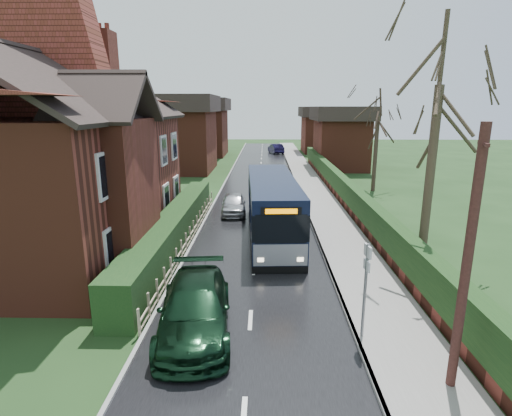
{
  "coord_description": "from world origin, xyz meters",
  "views": [
    {
      "loc": [
        0.42,
        -13.15,
        6.43
      ],
      "look_at": [
        0.02,
        5.14,
        1.8
      ],
      "focal_mm": 28.0,
      "sensor_mm": 36.0,
      "label": 1
    }
  ],
  "objects_px": {
    "telegraph_pole": "(467,265)",
    "bus": "(272,208)",
    "brick_house": "(63,154)",
    "car_silver": "(234,204)",
    "bus_stop_sign": "(366,278)",
    "car_green": "(195,308)"
  },
  "relations": [
    {
      "from": "telegraph_pole",
      "to": "bus",
      "type": "bearing_deg",
      "value": 125.52
    },
    {
      "from": "brick_house",
      "to": "car_silver",
      "type": "relative_size",
      "value": 3.98
    },
    {
      "from": "brick_house",
      "to": "telegraph_pole",
      "type": "xyz_separation_m",
      "value": [
        13.53,
        -9.78,
        -1.26
      ]
    },
    {
      "from": "car_silver",
      "to": "bus_stop_sign",
      "type": "xyz_separation_m",
      "value": [
        4.7,
        -13.86,
        1.28
      ]
    },
    {
      "from": "bus",
      "to": "brick_house",
      "type": "bearing_deg",
      "value": -173.23
    },
    {
      "from": "car_silver",
      "to": "bus",
      "type": "bearing_deg",
      "value": -66.21
    },
    {
      "from": "brick_house",
      "to": "car_green",
      "type": "relative_size",
      "value": 2.92
    },
    {
      "from": "brick_house",
      "to": "car_silver",
      "type": "distance_m",
      "value": 10.17
    },
    {
      "from": "bus",
      "to": "car_silver",
      "type": "distance_m",
      "value": 5.07
    },
    {
      "from": "bus",
      "to": "bus_stop_sign",
      "type": "relative_size",
      "value": 3.45
    },
    {
      "from": "bus",
      "to": "car_silver",
      "type": "height_order",
      "value": "bus"
    },
    {
      "from": "brick_house",
      "to": "car_silver",
      "type": "bearing_deg",
      "value": 40.05
    },
    {
      "from": "car_silver",
      "to": "car_green",
      "type": "height_order",
      "value": "car_green"
    },
    {
      "from": "bus",
      "to": "car_green",
      "type": "distance_m",
      "value": 9.38
    },
    {
      "from": "bus",
      "to": "car_green",
      "type": "xyz_separation_m",
      "value": [
        -2.4,
        -9.03,
        -0.76
      ]
    },
    {
      "from": "car_silver",
      "to": "telegraph_pole",
      "type": "relative_size",
      "value": 0.6
    },
    {
      "from": "telegraph_pole",
      "to": "bus_stop_sign",
      "type": "bearing_deg",
      "value": 144.88
    },
    {
      "from": "car_green",
      "to": "brick_house",
      "type": "bearing_deg",
      "value": 128.03
    },
    {
      "from": "bus",
      "to": "car_silver",
      "type": "relative_size",
      "value": 2.72
    },
    {
      "from": "car_green",
      "to": "telegraph_pole",
      "type": "distance_m",
      "value": 7.24
    },
    {
      "from": "brick_house",
      "to": "bus_stop_sign",
      "type": "xyz_separation_m",
      "value": [
        11.93,
        -7.78,
        -2.47
      ]
    },
    {
      "from": "brick_house",
      "to": "car_green",
      "type": "xyz_separation_m",
      "value": [
        7.13,
        -7.39,
        -3.65
      ]
    }
  ]
}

